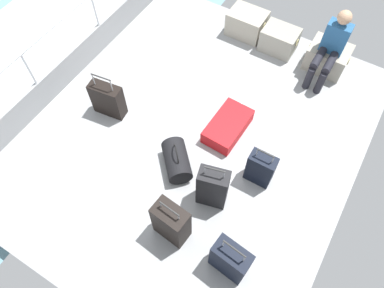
# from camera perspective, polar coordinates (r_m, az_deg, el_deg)

# --- Properties ---
(ground_plane) EXTENTS (4.40, 5.20, 0.06)m
(ground_plane) POSITION_cam_1_polar(r_m,az_deg,el_deg) (5.22, 0.47, 1.71)
(ground_plane) COLOR #939699
(gunwale_port) EXTENTS (0.06, 5.20, 0.45)m
(gunwale_port) POSITION_cam_1_polar(r_m,az_deg,el_deg) (5.99, -18.06, 11.98)
(gunwale_port) COLOR #939699
(gunwale_port) RESTS_ON ground_plane
(railing_port) EXTENTS (0.04, 4.20, 1.02)m
(railing_port) POSITION_cam_1_polar(r_m,az_deg,el_deg) (5.63, -19.62, 15.80)
(railing_port) COLOR silver
(railing_port) RESTS_ON ground_plane
(sea_wake) EXTENTS (12.00, 12.00, 0.01)m
(sea_wake) POSITION_cam_1_polar(r_m,az_deg,el_deg) (7.30, -25.30, 12.52)
(sea_wake) COLOR #6B99A8
(sea_wake) RESTS_ON ground_plane
(cargo_crate_0) EXTENTS (0.64, 0.45, 0.41)m
(cargo_crate_0) POSITION_cam_1_polar(r_m,az_deg,el_deg) (6.46, 8.58, 18.22)
(cargo_crate_0) COLOR #9E9989
(cargo_crate_0) RESTS_ON ground_plane
(cargo_crate_1) EXTENTS (0.59, 0.42, 0.39)m
(cargo_crate_1) POSITION_cam_1_polar(r_m,az_deg,el_deg) (6.28, 13.53, 15.61)
(cargo_crate_1) COLOR gray
(cargo_crate_1) RESTS_ON ground_plane
(cargo_crate_2) EXTENTS (0.64, 0.49, 0.40)m
(cargo_crate_2) POSITION_cam_1_polar(r_m,az_deg,el_deg) (6.20, 20.45, 12.61)
(cargo_crate_2) COLOR #9E9989
(cargo_crate_2) RESTS_ON ground_plane
(passenger_seated) EXTENTS (0.34, 0.66, 1.10)m
(passenger_seated) POSITION_cam_1_polar(r_m,az_deg,el_deg) (5.82, 20.99, 14.10)
(passenger_seated) COLOR #26598C
(passenger_seated) RESTS_ON ground_plane
(suitcase_0) EXTENTS (0.43, 0.28, 0.77)m
(suitcase_0) POSITION_cam_1_polar(r_m,az_deg,el_deg) (4.26, -3.27, -12.20)
(suitcase_0) COLOR black
(suitcase_0) RESTS_ON ground_plane
(suitcase_1) EXTENTS (0.48, 0.26, 0.75)m
(suitcase_1) POSITION_cam_1_polar(r_m,az_deg,el_deg) (5.32, -13.06, 6.80)
(suitcase_1) COLOR black
(suitcase_1) RESTS_ON ground_plane
(suitcase_2) EXTENTS (0.35, 0.20, 0.67)m
(suitcase_2) POSITION_cam_1_polar(r_m,az_deg,el_deg) (4.68, 10.69, -3.80)
(suitcase_2) COLOR black
(suitcase_2) RESTS_ON ground_plane
(suitcase_3) EXTENTS (0.46, 0.77, 0.22)m
(suitcase_3) POSITION_cam_1_polar(r_m,az_deg,el_deg) (5.14, 5.62, 2.79)
(suitcase_3) COLOR red
(suitcase_3) RESTS_ON ground_plane
(suitcase_4) EXTENTS (0.45, 0.27, 0.74)m
(suitcase_4) POSITION_cam_1_polar(r_m,az_deg,el_deg) (4.20, 6.04, -17.61)
(suitcase_4) COLOR black
(suitcase_4) RESTS_ON ground_plane
(suitcase_5) EXTENTS (0.41, 0.30, 0.83)m
(suitcase_5) POSITION_cam_1_polar(r_m,az_deg,el_deg) (4.41, 3.26, -6.83)
(suitcase_5) COLOR black
(suitcase_5) RESTS_ON ground_plane
(duffel_bag) EXTENTS (0.61, 0.61, 0.46)m
(duffel_bag) POSITION_cam_1_polar(r_m,az_deg,el_deg) (4.77, -2.41, -2.58)
(duffel_bag) COLOR black
(duffel_bag) RESTS_ON ground_plane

